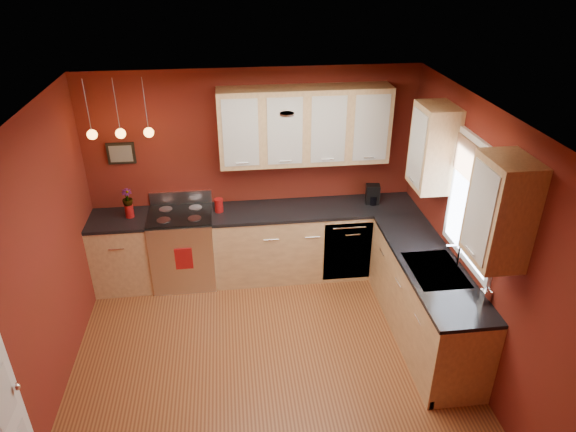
{
  "coord_description": "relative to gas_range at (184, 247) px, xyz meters",
  "views": [
    {
      "loc": [
        -0.29,
        -3.77,
        3.82
      ],
      "look_at": [
        0.29,
        1.0,
        1.27
      ],
      "focal_mm": 32.0,
      "sensor_mm": 36.0,
      "label": 1
    }
  ],
  "objects": [
    {
      "name": "floor",
      "position": [
        0.92,
        -1.8,
        -0.48
      ],
      "size": [
        4.2,
        4.2,
        0.0
      ],
      "primitive_type": "plane",
      "color": "#95562B",
      "rests_on": "ground"
    },
    {
      "name": "ceiling",
      "position": [
        0.92,
        -1.8,
        2.12
      ],
      "size": [
        4.0,
        4.2,
        0.02
      ],
      "primitive_type": "cube",
      "color": "white",
      "rests_on": "wall_back"
    },
    {
      "name": "wall_back",
      "position": [
        0.92,
        0.3,
        0.82
      ],
      "size": [
        4.0,
        0.02,
        2.6
      ],
      "primitive_type": "cube",
      "color": "maroon",
      "rests_on": "floor"
    },
    {
      "name": "wall_left",
      "position": [
        -1.08,
        -1.8,
        0.82
      ],
      "size": [
        0.02,
        4.2,
        2.6
      ],
      "primitive_type": "cube",
      "color": "maroon",
      "rests_on": "floor"
    },
    {
      "name": "wall_right",
      "position": [
        2.92,
        -1.8,
        0.82
      ],
      "size": [
        0.02,
        4.2,
        2.6
      ],
      "primitive_type": "cube",
      "color": "maroon",
      "rests_on": "floor"
    },
    {
      "name": "base_cabinets_back_left",
      "position": [
        -0.73,
        -0.0,
        -0.03
      ],
      "size": [
        0.7,
        0.6,
        0.9
      ],
      "primitive_type": "cube",
      "color": "#DDB277",
      "rests_on": "floor"
    },
    {
      "name": "base_cabinets_back_right",
      "position": [
        1.65,
        -0.0,
        -0.03
      ],
      "size": [
        2.54,
        0.6,
        0.9
      ],
      "primitive_type": "cube",
      "color": "#DDB277",
      "rests_on": "floor"
    },
    {
      "name": "base_cabinets_right",
      "position": [
        2.62,
        -1.35,
        -0.03
      ],
      "size": [
        0.6,
        2.1,
        0.9
      ],
      "primitive_type": "cube",
      "color": "#DDB277",
      "rests_on": "floor"
    },
    {
      "name": "counter_back_left",
      "position": [
        -0.73,
        -0.0,
        0.44
      ],
      "size": [
        0.7,
        0.62,
        0.04
      ],
      "primitive_type": "cube",
      "color": "black",
      "rests_on": "base_cabinets_back_left"
    },
    {
      "name": "counter_back_right",
      "position": [
        1.65,
        -0.0,
        0.44
      ],
      "size": [
        2.54,
        0.62,
        0.04
      ],
      "primitive_type": "cube",
      "color": "black",
      "rests_on": "base_cabinets_back_right"
    },
    {
      "name": "counter_right",
      "position": [
        2.62,
        -1.35,
        0.44
      ],
      "size": [
        0.62,
        2.1,
        0.04
      ],
      "primitive_type": "cube",
      "color": "black",
      "rests_on": "base_cabinets_right"
    },
    {
      "name": "gas_range",
      "position": [
        0.0,
        0.0,
        0.0
      ],
      "size": [
        0.76,
        0.64,
        1.11
      ],
      "color": "silver",
      "rests_on": "floor"
    },
    {
      "name": "dishwasher_front",
      "position": [
        2.02,
        -0.29,
        -0.03
      ],
      "size": [
        0.6,
        0.02,
        0.8
      ],
      "primitive_type": "cube",
      "color": "silver",
      "rests_on": "base_cabinets_back_right"
    },
    {
      "name": "sink",
      "position": [
        2.62,
        -1.5,
        0.43
      ],
      "size": [
        0.5,
        0.7,
        0.33
      ],
      "color": "gray",
      "rests_on": "counter_right"
    },
    {
      "name": "window",
      "position": [
        2.89,
        -1.5,
        1.21
      ],
      "size": [
        0.06,
        1.02,
        1.22
      ],
      "color": "white",
      "rests_on": "wall_right"
    },
    {
      "name": "upper_cabinets_back",
      "position": [
        1.52,
        0.12,
        1.47
      ],
      "size": [
        2.0,
        0.35,
        0.9
      ],
      "primitive_type": "cube",
      "color": "#DDB277",
      "rests_on": "wall_back"
    },
    {
      "name": "upper_cabinets_right",
      "position": [
        2.75,
        -1.48,
        1.47
      ],
      "size": [
        0.35,
        1.95,
        0.9
      ],
      "primitive_type": "cube",
      "color": "#DDB277",
      "rests_on": "wall_right"
    },
    {
      "name": "wall_picture",
      "position": [
        -0.63,
        0.28,
        1.17
      ],
      "size": [
        0.32,
        0.03,
        0.26
      ],
      "primitive_type": "cube",
      "color": "black",
      "rests_on": "wall_back"
    },
    {
      "name": "pendant_lights",
      "position": [
        -0.53,
        -0.05,
        1.53
      ],
      "size": [
        0.71,
        0.11,
        0.66
      ],
      "color": "gray",
      "rests_on": "ceiling"
    },
    {
      "name": "red_canister",
      "position": [
        0.47,
        0.03,
        0.54
      ],
      "size": [
        0.11,
        0.11,
        0.17
      ],
      "color": "maroon",
      "rests_on": "counter_back_right"
    },
    {
      "name": "red_vase",
      "position": [
        -0.59,
        0.02,
        0.54
      ],
      "size": [
        0.1,
        0.1,
        0.16
      ],
      "primitive_type": "cylinder",
      "color": "maroon",
      "rests_on": "counter_back_left"
    },
    {
      "name": "flowers",
      "position": [
        -0.59,
        0.02,
        0.71
      ],
      "size": [
        0.16,
        0.16,
        0.22
      ],
      "primitive_type": "imported",
      "rotation": [
        0.0,
        0.0,
        0.41
      ],
      "color": "maroon",
      "rests_on": "red_vase"
    },
    {
      "name": "coffee_maker",
      "position": [
        2.38,
        0.03,
        0.57
      ],
      "size": [
        0.19,
        0.18,
        0.24
      ],
      "rotation": [
        0.0,
        0.0,
        -0.16
      ],
      "color": "black",
      "rests_on": "counter_back_right"
    },
    {
      "name": "soap_pump",
      "position": [
        2.87,
        -2.05,
        0.55
      ],
      "size": [
        0.08,
        0.08,
        0.18
      ],
      "primitive_type": "imported",
      "rotation": [
        0.0,
        0.0,
        0.05
      ],
      "color": "white",
      "rests_on": "counter_right"
    },
    {
      "name": "dish_towel",
      "position": [
        0.02,
        -0.33,
        0.04
      ],
      "size": [
        0.21,
        0.01,
        0.28
      ],
      "primitive_type": "cube",
      "color": "maroon",
      "rests_on": "gas_range"
    }
  ]
}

